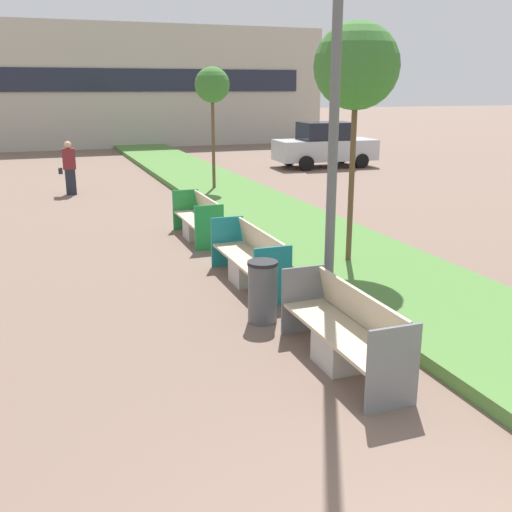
{
  "coord_description": "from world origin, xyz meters",
  "views": [
    {
      "loc": [
        -2.35,
        -1.76,
        3.26
      ],
      "look_at": [
        0.9,
        7.07,
        0.6
      ],
      "focal_mm": 42.0,
      "sensor_mm": 36.0,
      "label": 1
    }
  ],
  "objects_px": {
    "litter_bin": "(263,292)",
    "bench_teal_frame": "(250,262)",
    "bench_grey_frame": "(344,337)",
    "pedestrian_walking": "(69,168)",
    "parked_car_distant": "(325,145)",
    "sapling_tree_far": "(212,86)",
    "bench_green_frame": "(198,222)",
    "sapling_tree_near": "(356,67)"
  },
  "relations": [
    {
      "from": "sapling_tree_far",
      "to": "bench_green_frame",
      "type": "bearing_deg",
      "value": -109.7
    },
    {
      "from": "litter_bin",
      "to": "pedestrian_walking",
      "type": "xyz_separation_m",
      "value": [
        -1.88,
        11.99,
        0.39
      ]
    },
    {
      "from": "bench_green_frame",
      "to": "pedestrian_walking",
      "type": "xyz_separation_m",
      "value": [
        -2.3,
        6.89,
        0.47
      ]
    },
    {
      "from": "litter_bin",
      "to": "parked_car_distant",
      "type": "relative_size",
      "value": 0.21
    },
    {
      "from": "bench_grey_frame",
      "to": "pedestrian_walking",
      "type": "relative_size",
      "value": 1.37
    },
    {
      "from": "bench_grey_frame",
      "to": "bench_green_frame",
      "type": "xyz_separation_m",
      "value": [
        -0.0,
        6.76,
        -0.01
      ]
    },
    {
      "from": "sapling_tree_near",
      "to": "bench_grey_frame",
      "type": "bearing_deg",
      "value": -119.44
    },
    {
      "from": "bench_grey_frame",
      "to": "sapling_tree_near",
      "type": "height_order",
      "value": "sapling_tree_near"
    },
    {
      "from": "bench_teal_frame",
      "to": "bench_green_frame",
      "type": "bearing_deg",
      "value": 90.06
    },
    {
      "from": "litter_bin",
      "to": "sapling_tree_far",
      "type": "bearing_deg",
      "value": 77.26
    },
    {
      "from": "sapling_tree_near",
      "to": "sapling_tree_far",
      "type": "relative_size",
      "value": 1.12
    },
    {
      "from": "bench_grey_frame",
      "to": "litter_bin",
      "type": "relative_size",
      "value": 2.51
    },
    {
      "from": "sapling_tree_near",
      "to": "sapling_tree_far",
      "type": "height_order",
      "value": "sapling_tree_near"
    },
    {
      "from": "bench_teal_frame",
      "to": "pedestrian_walking",
      "type": "height_order",
      "value": "pedestrian_walking"
    },
    {
      "from": "litter_bin",
      "to": "sapling_tree_far",
      "type": "xyz_separation_m",
      "value": [
        2.41,
        10.68,
        2.84
      ]
    },
    {
      "from": "bench_grey_frame",
      "to": "sapling_tree_far",
      "type": "distance_m",
      "value": 12.84
    },
    {
      "from": "bench_teal_frame",
      "to": "bench_green_frame",
      "type": "height_order",
      "value": "same"
    },
    {
      "from": "pedestrian_walking",
      "to": "litter_bin",
      "type": "bearing_deg",
      "value": -81.07
    },
    {
      "from": "bench_teal_frame",
      "to": "parked_car_distant",
      "type": "height_order",
      "value": "parked_car_distant"
    },
    {
      "from": "bench_green_frame",
      "to": "sapling_tree_near",
      "type": "xyz_separation_m",
      "value": [
        2.0,
        -3.22,
        3.22
      ]
    },
    {
      "from": "sapling_tree_near",
      "to": "pedestrian_walking",
      "type": "bearing_deg",
      "value": 113.01
    },
    {
      "from": "bench_green_frame",
      "to": "litter_bin",
      "type": "relative_size",
      "value": 2.3
    },
    {
      "from": "pedestrian_walking",
      "to": "sapling_tree_far",
      "type": "bearing_deg",
      "value": -16.99
    },
    {
      "from": "bench_teal_frame",
      "to": "bench_grey_frame",
      "type": "bearing_deg",
      "value": -90.02
    },
    {
      "from": "litter_bin",
      "to": "pedestrian_walking",
      "type": "height_order",
      "value": "pedestrian_walking"
    },
    {
      "from": "bench_grey_frame",
      "to": "bench_green_frame",
      "type": "distance_m",
      "value": 6.76
    },
    {
      "from": "sapling_tree_near",
      "to": "parked_car_distant",
      "type": "distance_m",
      "value": 15.1
    },
    {
      "from": "pedestrian_walking",
      "to": "parked_car_distant",
      "type": "xyz_separation_m",
      "value": [
        10.54,
        3.37,
        0.07
      ]
    },
    {
      "from": "bench_teal_frame",
      "to": "parked_car_distant",
      "type": "xyz_separation_m",
      "value": [
        8.24,
        13.66,
        0.54
      ]
    },
    {
      "from": "bench_teal_frame",
      "to": "parked_car_distant",
      "type": "distance_m",
      "value": 15.96
    },
    {
      "from": "sapling_tree_near",
      "to": "sapling_tree_far",
      "type": "distance_m",
      "value": 8.81
    },
    {
      "from": "litter_bin",
      "to": "sapling_tree_near",
      "type": "xyz_separation_m",
      "value": [
        2.41,
        1.87,
        3.14
      ]
    },
    {
      "from": "bench_grey_frame",
      "to": "litter_bin",
      "type": "distance_m",
      "value": 1.72
    },
    {
      "from": "bench_grey_frame",
      "to": "sapling_tree_far",
      "type": "relative_size",
      "value": 0.59
    },
    {
      "from": "bench_teal_frame",
      "to": "sapling_tree_far",
      "type": "distance_m",
      "value": 9.65
    },
    {
      "from": "bench_teal_frame",
      "to": "litter_bin",
      "type": "xyz_separation_m",
      "value": [
        -0.42,
        -1.7,
        0.08
      ]
    },
    {
      "from": "sapling_tree_far",
      "to": "parked_car_distant",
      "type": "xyz_separation_m",
      "value": [
        6.24,
        4.68,
        -2.38
      ]
    },
    {
      "from": "litter_bin",
      "to": "bench_teal_frame",
      "type": "bearing_deg",
      "value": 76.18
    },
    {
      "from": "bench_grey_frame",
      "to": "parked_car_distant",
      "type": "relative_size",
      "value": 0.53
    },
    {
      "from": "bench_teal_frame",
      "to": "bench_green_frame",
      "type": "relative_size",
      "value": 1.13
    },
    {
      "from": "sapling_tree_near",
      "to": "pedestrian_walking",
      "type": "distance_m",
      "value": 11.33
    },
    {
      "from": "sapling_tree_far",
      "to": "bench_grey_frame",
      "type": "bearing_deg",
      "value": -99.19
    }
  ]
}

